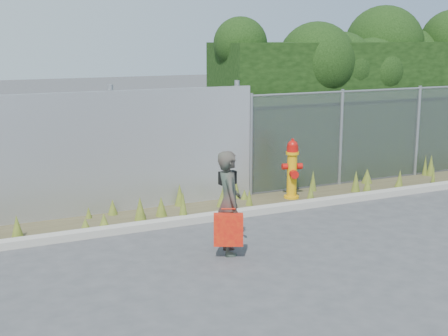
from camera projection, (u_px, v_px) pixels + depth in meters
ground at (282, 248)px, 9.39m from camera, size 80.00×80.00×0.00m
curb at (230, 214)px, 10.96m from camera, size 16.00×0.22×0.12m
weed_strip at (200, 204)px, 11.35m from camera, size 16.00×1.31×0.53m
corrugated_fence at (24, 160)px, 10.45m from camera, size 8.50×0.21×2.30m
chainlink_fence at (380, 134)px, 13.61m from camera, size 6.50×0.07×2.05m
hedge at (366, 85)px, 14.43m from camera, size 7.45×2.21×3.85m
fire_hydrant at (292, 170)px, 12.12m from camera, size 0.40×0.36×1.20m
woman at (229, 203)px, 9.04m from camera, size 0.50×0.63×1.53m
red_tote_bag at (228, 230)px, 8.86m from camera, size 0.42×0.15×0.55m
black_shoulder_bag at (227, 178)px, 9.07m from camera, size 0.25×0.11×0.19m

